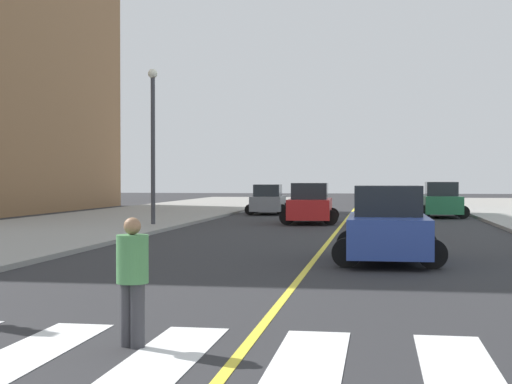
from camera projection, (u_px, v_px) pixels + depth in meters
name	position (u px, v px, depth m)	size (l,w,h in m)	color
crosswalk_paint	(233.00, 362.00, 9.18)	(13.50, 4.00, 0.01)	silver
lane_divider_paint	(349.00, 216.00, 44.70)	(0.16, 80.00, 0.01)	yellow
car_red_nearest	(310.00, 205.00, 37.69)	(2.95, 4.63, 2.04)	red
car_blue_second	(388.00, 226.00, 20.37)	(2.92, 4.65, 2.07)	#2D479E
car_green_third	(441.00, 201.00, 43.76)	(2.89, 4.62, 2.06)	#236B42
car_gray_fourth	(268.00, 200.00, 47.46)	(2.75, 4.30, 1.89)	slate
pedestrian_crossing	(133.00, 276.00, 10.02)	(0.43, 0.43, 1.74)	#38383D
street_lamp	(153.00, 132.00, 34.67)	(0.44, 0.44, 7.17)	#38383D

